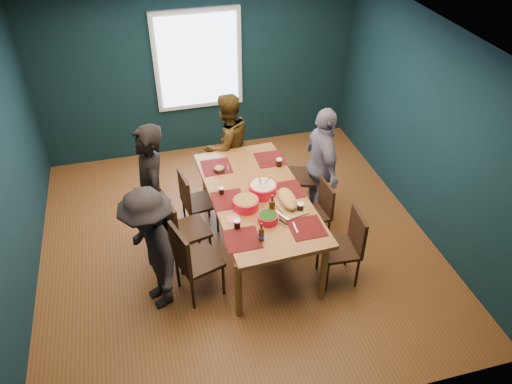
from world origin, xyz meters
TOP-DOWN VIEW (x-y plane):
  - room at (0.00, 0.27)m, footprint 5.01×5.01m
  - dining_table at (0.24, -0.15)m, footprint 1.22×2.28m
  - chair_left_far at (-0.49, 0.40)m, footprint 0.47×0.47m
  - chair_left_mid at (-0.72, -0.18)m, footprint 0.54×0.54m
  - chair_left_near at (-0.69, -0.74)m, footprint 0.57×0.57m
  - chair_right_far at (1.19, 0.53)m, footprint 0.57×0.57m
  - chair_right_mid at (1.06, -0.16)m, footprint 0.40×0.40m
  - chair_right_near at (1.12, -0.93)m, footprint 0.46×0.46m
  - person_far_left at (-0.99, 0.06)m, footprint 0.50×0.71m
  - person_back at (0.15, 1.17)m, footprint 0.93×0.84m
  - person_right at (1.25, 0.29)m, footprint 0.42×0.97m
  - person_near_left at (-1.09, -0.72)m, footprint 0.84×1.13m
  - bowl_salad at (0.05, -0.36)m, footprint 0.30×0.30m
  - bowl_dumpling at (0.31, -0.14)m, footprint 0.34×0.34m
  - bowl_herbs at (0.22, -0.66)m, footprint 0.23×0.23m
  - cutting_board at (0.53, -0.42)m, footprint 0.38×0.68m
  - small_bowl at (-0.11, 0.46)m, footprint 0.14×0.14m
  - beer_bottle_a at (0.07, -0.94)m, footprint 0.06×0.06m
  - beer_bottle_b at (0.31, -0.55)m, footprint 0.07×0.07m
  - cola_glass_a at (-0.13, -0.68)m, footprint 0.08×0.08m
  - cola_glass_b at (0.64, -0.57)m, footprint 0.08×0.08m
  - cola_glass_c at (0.68, 0.39)m, footprint 0.08×0.08m
  - cola_glass_d at (-0.18, -0.02)m, footprint 0.07×0.07m
  - napkin_a at (0.59, -0.07)m, footprint 0.15×0.15m
  - napkin_b at (-0.14, -0.50)m, footprint 0.17×0.17m
  - napkin_c at (0.60, -0.86)m, footprint 0.17×0.17m

SIDE VIEW (x-z plane):
  - chair_right_mid at x=1.06m, z-range 0.07..0.90m
  - chair_left_far at x=-0.49m, z-range 0.07..0.98m
  - chair_right_near at x=1.12m, z-range 0.08..1.03m
  - chair_right_far at x=1.19m, z-range 0.08..1.08m
  - chair_left_mid at x=-0.72m, z-range 0.08..1.09m
  - chair_left_near at x=-0.69m, z-range 0.08..1.10m
  - dining_table at x=0.24m, z-range 0.34..1.19m
  - person_near_left at x=-1.09m, z-range 0.00..1.56m
  - person_back at x=0.15m, z-range 0.00..1.56m
  - person_right at x=1.25m, z-range 0.00..1.64m
  - napkin_b at x=-0.14m, z-range 0.85..0.85m
  - napkin_a at x=0.59m, z-range 0.85..0.85m
  - napkin_c at x=0.60m, z-range 0.85..0.85m
  - small_bowl at x=-0.11m, z-range 0.85..0.91m
  - cola_glass_d at x=-0.18m, z-range 0.85..0.94m
  - bowl_herbs at x=0.22m, z-range 0.85..0.95m
  - cola_glass_c at x=0.68m, z-range 0.85..0.96m
  - cola_glass_a at x=-0.13m, z-range 0.85..0.96m
  - cola_glass_b at x=0.64m, z-range 0.85..0.96m
  - cutting_board at x=0.53m, z-range 0.84..0.99m
  - bowl_salad at x=0.05m, z-range 0.85..0.98m
  - person_far_left at x=-0.99m, z-range 0.00..1.84m
  - bowl_dumpling at x=0.31m, z-range 0.77..1.08m
  - beer_bottle_a at x=0.07m, z-range 0.82..1.05m
  - beer_bottle_b at x=0.31m, z-range 0.82..1.09m
  - room at x=0.00m, z-range 0.01..2.73m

